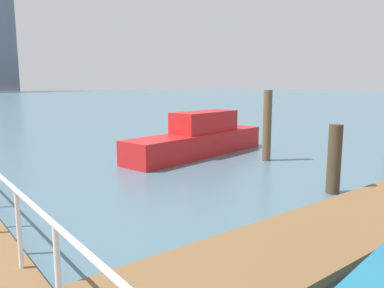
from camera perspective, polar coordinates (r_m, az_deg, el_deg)
The scene contains 6 objects.
ground_plane at distance 14.67m, azimuth -20.63°, elevation -2.42°, with size 300.00×300.00×0.00m, color #476675.
floating_dock at distance 8.90m, azimuth 25.80°, elevation -9.43°, with size 13.92×2.00×0.18m, color brown.
dock_piling_1 at distance 13.87m, azimuth 11.39°, elevation 2.74°, with size 0.31×0.31×2.58m, color brown.
dock_piling_2 at distance 10.19m, azimuth 20.86°, elevation -2.19°, with size 0.34×0.34×1.78m, color #473826.
moored_boat_4 at distance 14.84m, azimuth 1.14°, elevation 0.85°, with size 7.01×2.77×1.71m.
skyline_tower_4 at distance 173.60m, azimuth -26.79°, elevation 13.30°, with size 8.96×6.32×36.79m, color slate.
Camera 1 is at (-4.21, 6.23, 2.78)m, focal length 35.00 mm.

